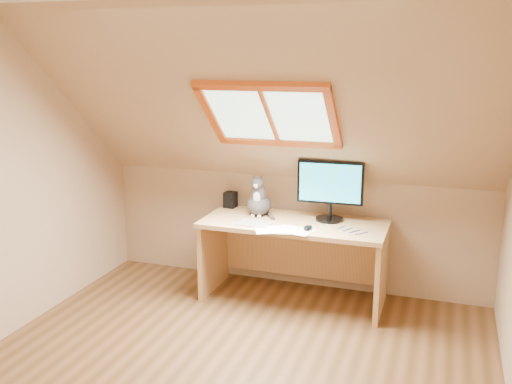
% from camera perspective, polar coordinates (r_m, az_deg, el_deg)
% --- Properties ---
extents(ground, '(3.50, 3.50, 0.00)m').
position_cam_1_polar(ground, '(3.91, -3.59, -18.35)').
color(ground, brown).
rests_on(ground, ground).
extents(room_shell, '(3.52, 3.52, 2.41)m').
position_cam_1_polar(room_shell, '(3.29, -4.57, 2.42)').
color(room_shell, tan).
rests_on(room_shell, ground).
extents(desk, '(1.54, 0.67, 0.70)m').
position_cam_1_polar(desk, '(4.91, 4.00, -5.19)').
color(desk, tan).
rests_on(desk, ground).
extents(monitor, '(0.55, 0.23, 0.51)m').
position_cam_1_polar(monitor, '(4.77, 7.43, 0.53)').
color(monitor, black).
rests_on(monitor, desk).
extents(cat, '(0.22, 0.26, 0.38)m').
position_cam_1_polar(cat, '(4.93, 0.27, -0.82)').
color(cat, '#48413F').
rests_on(cat, desk).
extents(desk_speaker, '(0.11, 0.11, 0.14)m').
position_cam_1_polar(desk_speaker, '(5.20, -2.58, -0.77)').
color(desk_speaker, black).
rests_on(desk_speaker, desk).
extents(graphics_tablet, '(0.28, 0.22, 0.01)m').
position_cam_1_polar(graphics_tablet, '(4.70, -0.16, -3.17)').
color(graphics_tablet, '#B2B2B7').
rests_on(graphics_tablet, desk).
extents(mouse, '(0.07, 0.12, 0.03)m').
position_cam_1_polar(mouse, '(4.57, 5.21, -3.58)').
color(mouse, black).
rests_on(mouse, desk).
extents(papers, '(0.35, 0.30, 0.01)m').
position_cam_1_polar(papers, '(4.55, 2.82, -3.81)').
color(papers, white).
rests_on(papers, desk).
extents(cables, '(0.51, 0.26, 0.01)m').
position_cam_1_polar(cables, '(4.59, 8.29, -3.76)').
color(cables, silver).
rests_on(cables, desk).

